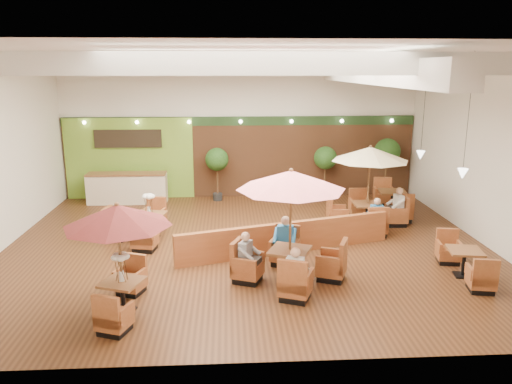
{
  "coord_description": "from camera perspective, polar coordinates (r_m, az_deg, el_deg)",
  "views": [
    {
      "loc": [
        -0.53,
        -13.82,
        5.05
      ],
      "look_at": [
        0.3,
        0.5,
        1.5
      ],
      "focal_mm": 35.0,
      "sensor_mm": 36.0,
      "label": 1
    }
  ],
  "objects": [
    {
      "name": "table_2",
      "position": [
        16.48,
        12.82,
        2.28
      ],
      "size": [
        2.64,
        2.64,
        2.69
      ],
      "rotation": [
        0.0,
        0.0,
        -0.04
      ],
      "color": "brown",
      "rests_on": "ground"
    },
    {
      "name": "table_4",
      "position": [
        13.59,
        22.65,
        -7.52
      ],
      "size": [
        0.92,
        2.44,
        0.88
      ],
      "rotation": [
        0.0,
        0.0,
        -0.18
      ],
      "color": "brown",
      "rests_on": "ground"
    },
    {
      "name": "topiary_2",
      "position": [
        20.4,
        14.75,
        4.23
      ],
      "size": [
        1.03,
        1.03,
        2.39
      ],
      "color": "black",
      "rests_on": "ground"
    },
    {
      "name": "table_3",
      "position": [
        15.55,
        -13.01,
        -3.65
      ],
      "size": [
        1.91,
        2.76,
        1.57
      ],
      "rotation": [
        0.0,
        0.0,
        -0.19
      ],
      "color": "brown",
      "rests_on": "ground"
    },
    {
      "name": "service_counter",
      "position": [
        19.82,
        -14.49,
        0.43
      ],
      "size": [
        3.0,
        0.75,
        1.18
      ],
      "color": "beige",
      "rests_on": "ground"
    },
    {
      "name": "table_0",
      "position": [
        10.66,
        -15.45,
        -4.18
      ],
      "size": [
        2.23,
        2.51,
        2.43
      ],
      "rotation": [
        0.0,
        0.0,
        -0.36
      ],
      "color": "brown",
      "rests_on": "ground"
    },
    {
      "name": "topiary_1",
      "position": [
        19.82,
        7.93,
        3.64
      ],
      "size": [
        0.9,
        0.9,
        2.1
      ],
      "color": "black",
      "rests_on": "ground"
    },
    {
      "name": "topiary_0",
      "position": [
        19.44,
        -4.48,
        3.5
      ],
      "size": [
        0.9,
        0.9,
        2.09
      ],
      "color": "black",
      "rests_on": "ground"
    },
    {
      "name": "room",
      "position": [
        15.13,
        -0.36,
        8.51
      ],
      "size": [
        14.04,
        14.0,
        5.52
      ],
      "color": "#381E0F",
      "rests_on": "ground"
    },
    {
      "name": "diner_4",
      "position": [
        17.02,
        15.82,
        -1.21
      ],
      "size": [
        0.34,
        0.41,
        0.83
      ],
      "rotation": [
        0.0,
        0.0,
        1.63
      ],
      "color": "silver",
      "rests_on": "ground"
    },
    {
      "name": "diner_1",
      "position": [
        13.13,
        3.33,
        -5.1
      ],
      "size": [
        0.46,
        0.41,
        0.86
      ],
      "rotation": [
        0.0,
        0.0,
        2.9
      ],
      "color": "#2972B5",
      "rests_on": "ground"
    },
    {
      "name": "diner_0",
      "position": [
        11.23,
        4.54,
        -8.63
      ],
      "size": [
        0.44,
        0.4,
        0.79
      ],
      "rotation": [
        0.0,
        0.0,
        -0.34
      ],
      "color": "silver",
      "rests_on": "ground"
    },
    {
      "name": "booth_divider",
      "position": [
        14.08,
        3.57,
        -5.22
      ],
      "size": [
        6.19,
        2.06,
        0.89
      ],
      "primitive_type": "cube",
      "rotation": [
        0.0,
        0.0,
        0.3
      ],
      "color": "brown",
      "rests_on": "ground"
    },
    {
      "name": "table_1",
      "position": [
        11.83,
        3.98,
        -1.6
      ],
      "size": [
        2.93,
        2.93,
        2.81
      ],
      "rotation": [
        0.0,
        0.0,
        -0.39
      ],
      "color": "brown",
      "rests_on": "ground"
    },
    {
      "name": "diner_3",
      "position": [
        15.82,
        13.58,
        -2.3
      ],
      "size": [
        0.38,
        0.3,
        0.76
      ],
      "rotation": [
        0.0,
        0.0,
        -0.04
      ],
      "color": "#2972B5",
      "rests_on": "ground"
    },
    {
      "name": "table_5",
      "position": [
        18.58,
        15.27,
        -1.12
      ],
      "size": [
        1.03,
        2.81,
        1.03
      ],
      "rotation": [
        0.0,
        0.0,
        -0.13
      ],
      "color": "brown",
      "rests_on": "ground"
    },
    {
      "name": "diner_2",
      "position": [
        12.1,
        -0.99,
        -6.88
      ],
      "size": [
        0.42,
        0.45,
        0.8
      ],
      "rotation": [
        0.0,
        0.0,
        4.27
      ],
      "color": "gray",
      "rests_on": "ground"
    }
  ]
}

